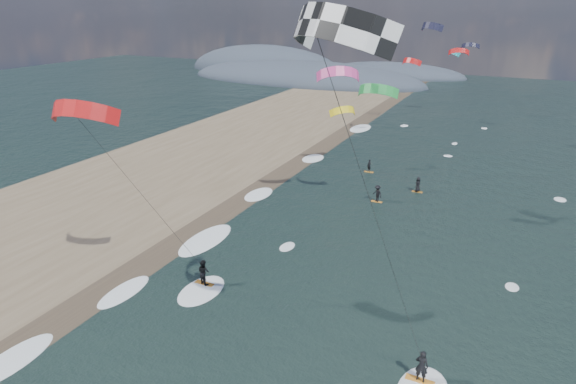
% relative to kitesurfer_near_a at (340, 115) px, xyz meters
% --- Properties ---
extents(sand_strip, '(26.00, 240.00, 0.00)m').
position_rel_kitesurfer_near_a_xyz_m(sand_strip, '(-30.24, 8.51, -14.92)').
color(sand_strip, brown).
rests_on(sand_strip, ground).
extents(wet_sand_strip, '(3.00, 240.00, 0.00)m').
position_rel_kitesurfer_near_a_xyz_m(wet_sand_strip, '(-18.24, 8.51, -14.91)').
color(wet_sand_strip, '#382D23').
rests_on(wet_sand_strip, ground).
extents(coastal_hills, '(80.00, 41.00, 15.00)m').
position_rel_kitesurfer_near_a_xyz_m(coastal_hills, '(-51.08, 106.38, -14.92)').
color(coastal_hills, '#3D4756').
rests_on(coastal_hills, ground).
extents(kitesurfer_near_a, '(8.05, 9.42, 19.05)m').
position_rel_kitesurfer_near_a_xyz_m(kitesurfer_near_a, '(0.00, 0.00, 0.00)').
color(kitesurfer_near_a, orange).
rests_on(kitesurfer_near_a, ground).
extents(kitesurfer_near_b, '(7.25, 8.56, 14.38)m').
position_rel_kitesurfer_near_a_xyz_m(kitesurfer_near_b, '(-14.95, 3.46, -5.37)').
color(kitesurfer_near_b, orange).
rests_on(kitesurfer_near_b, ground).
extents(far_kitesurfers, '(7.64, 9.32, 1.79)m').
position_rel_kitesurfer_near_a_xyz_m(far_kitesurfers, '(-5.46, 30.50, -14.06)').
color(far_kitesurfers, orange).
rests_on(far_kitesurfers, ground).
extents(bg_kite_field, '(10.51, 72.03, 10.06)m').
position_rel_kitesurfer_near_a_xyz_m(bg_kite_field, '(-7.77, 53.05, -3.43)').
color(bg_kite_field, black).
rests_on(bg_kite_field, ground).
extents(shoreline_surf, '(2.40, 79.40, 0.11)m').
position_rel_kitesurfer_near_a_xyz_m(shoreline_surf, '(-17.04, 13.26, -14.92)').
color(shoreline_surf, white).
rests_on(shoreline_surf, ground).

